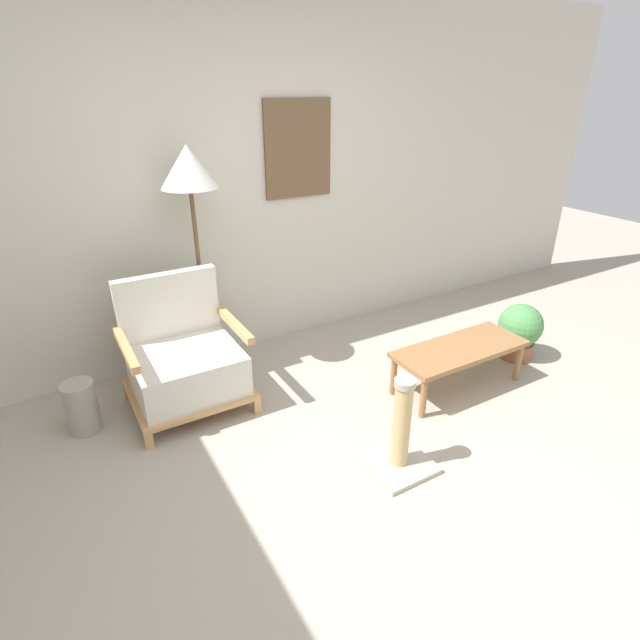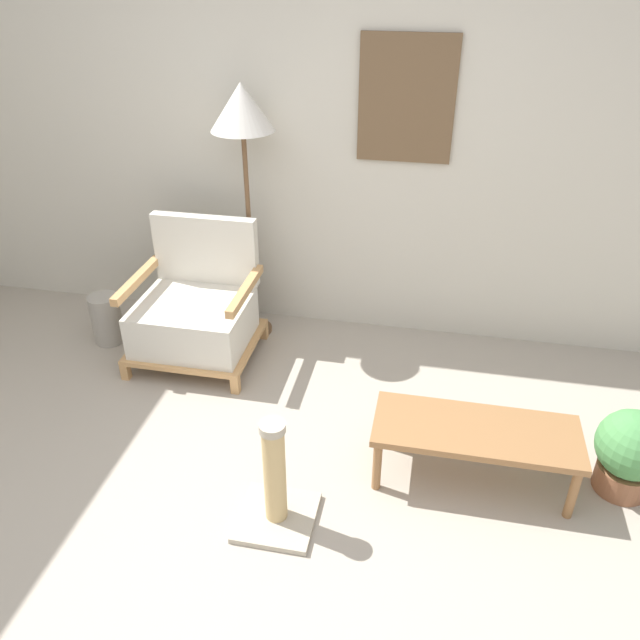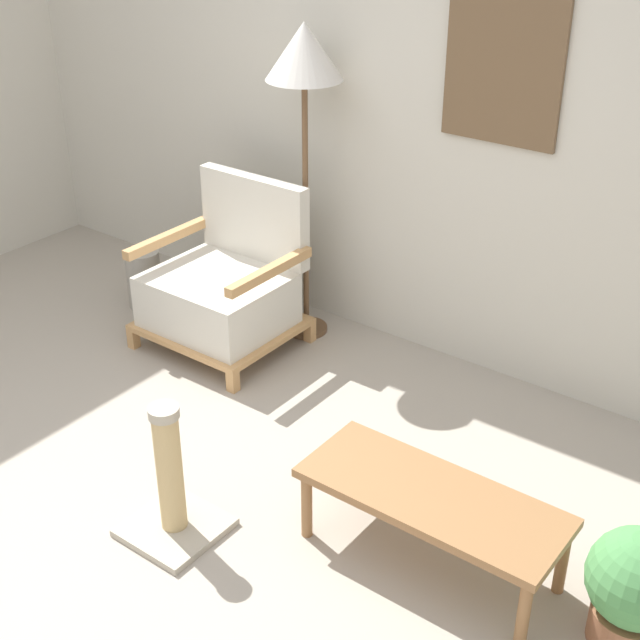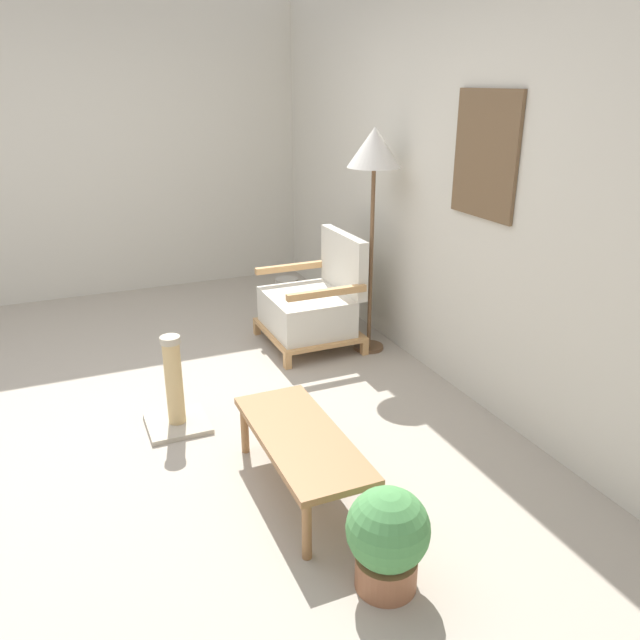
# 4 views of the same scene
# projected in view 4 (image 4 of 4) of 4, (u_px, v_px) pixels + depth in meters

# --- Properties ---
(ground_plane) EXTENTS (14.00, 14.00, 0.00)m
(ground_plane) POSITION_uv_depth(u_px,v_px,m) (133.00, 418.00, 3.86)
(ground_plane) COLOR #A89E8E
(wall_back) EXTENTS (8.00, 0.09, 2.70)m
(wall_back) POSITION_uv_depth(u_px,v_px,m) (436.00, 177.00, 4.14)
(wall_back) COLOR beige
(wall_back) RESTS_ON ground_plane
(wall_left) EXTENTS (0.06, 8.00, 2.70)m
(wall_left) POSITION_uv_depth(u_px,v_px,m) (134.00, 149.00, 5.80)
(wall_left) COLOR beige
(wall_left) RESTS_ON ground_plane
(armchair) EXTENTS (0.76, 0.67, 0.87)m
(armchair) POSITION_uv_depth(u_px,v_px,m) (312.00, 305.00, 4.84)
(armchair) COLOR tan
(armchair) RESTS_ON ground_plane
(floor_lamp) EXTENTS (0.38, 0.38, 1.66)m
(floor_lamp) POSITION_uv_depth(u_px,v_px,m) (374.00, 158.00, 4.33)
(floor_lamp) COLOR brown
(floor_lamp) RESTS_ON ground_plane
(coffee_table) EXTENTS (0.99, 0.39, 0.33)m
(coffee_table) POSITION_uv_depth(u_px,v_px,m) (301.00, 441.00, 3.07)
(coffee_table) COLOR olive
(coffee_table) RESTS_ON ground_plane
(vase) EXTENTS (0.20, 0.20, 0.34)m
(vase) POSITION_uv_depth(u_px,v_px,m) (287.00, 297.00, 5.47)
(vase) COLOR #9E998E
(vase) RESTS_ON ground_plane
(potted_plant) EXTENTS (0.34, 0.34, 0.45)m
(potted_plant) POSITION_uv_depth(u_px,v_px,m) (388.00, 537.00, 2.49)
(potted_plant) COLOR #935B3D
(potted_plant) RESTS_ON ground_plane
(scratching_post) EXTENTS (0.36, 0.36, 0.58)m
(scratching_post) POSITION_uv_depth(u_px,v_px,m) (175.00, 397.00, 3.70)
(scratching_post) COLOR #B2A893
(scratching_post) RESTS_ON ground_plane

